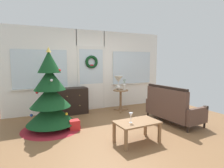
% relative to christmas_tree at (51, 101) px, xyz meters
% --- Properties ---
extents(ground_plane, '(6.76, 6.76, 0.00)m').
position_rel_christmas_tree_xyz_m(ground_plane, '(1.43, -0.70, -0.67)').
color(ground_plane, brown).
extents(back_wall_with_door, '(5.20, 0.19, 2.55)m').
position_rel_christmas_tree_xyz_m(back_wall_with_door, '(1.43, 1.38, 0.62)').
color(back_wall_with_door, white).
rests_on(back_wall_with_door, ground).
extents(christmas_tree, '(1.35, 1.35, 1.89)m').
position_rel_christmas_tree_xyz_m(christmas_tree, '(0.00, 0.00, 0.00)').
color(christmas_tree, '#4C331E').
rests_on(christmas_tree, ground).
extents(dresser_cabinet, '(0.90, 0.45, 0.78)m').
position_rel_christmas_tree_xyz_m(dresser_cabinet, '(0.73, 1.09, -0.28)').
color(dresser_cabinet, black).
rests_on(dresser_cabinet, ground).
extents(settee_sofa, '(0.83, 1.50, 0.96)m').
position_rel_christmas_tree_xyz_m(settee_sofa, '(2.84, -0.80, -0.29)').
color(settee_sofa, black).
rests_on(settee_sofa, ground).
extents(side_table, '(0.50, 0.48, 0.68)m').
position_rel_christmas_tree_xyz_m(side_table, '(2.19, 0.75, -0.19)').
color(side_table, '#8E6642').
rests_on(side_table, ground).
extents(table_lamp, '(0.28, 0.28, 0.44)m').
position_rel_christmas_tree_xyz_m(table_lamp, '(2.13, 0.79, 0.29)').
color(table_lamp, silver).
rests_on(table_lamp, side_table).
extents(flower_vase, '(0.11, 0.10, 0.35)m').
position_rel_christmas_tree_xyz_m(flower_vase, '(2.29, 0.69, 0.13)').
color(flower_vase, beige).
rests_on(flower_vase, side_table).
extents(coffee_table, '(0.86, 0.56, 0.41)m').
position_rel_christmas_tree_xyz_m(coffee_table, '(1.43, -1.42, -0.32)').
color(coffee_table, '#8E6642').
rests_on(coffee_table, ground).
extents(wine_glass, '(0.08, 0.08, 0.20)m').
position_rel_christmas_tree_xyz_m(wine_glass, '(1.28, -1.43, -0.11)').
color(wine_glass, silver).
rests_on(wine_glass, coffee_table).
extents(gift_box, '(0.23, 0.21, 0.23)m').
position_rel_christmas_tree_xyz_m(gift_box, '(0.47, -0.27, -0.55)').
color(gift_box, red).
rests_on(gift_box, ground).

